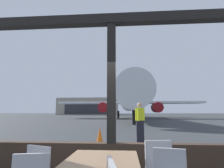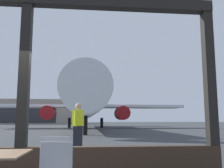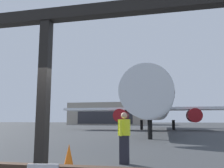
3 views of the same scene
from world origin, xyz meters
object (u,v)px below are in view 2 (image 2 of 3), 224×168
(airplane, at_px, (86,103))
(distant_hangar, at_px, (31,112))
(traffic_cone, at_px, (22,147))
(ground_crew_worker, at_px, (78,127))
(cafe_chair_window_right, at_px, (55,165))

(airplane, relative_size, distant_hangar, 1.49)
(airplane, xyz_separation_m, traffic_cone, (-1.89, -26.64, -3.07))
(airplane, xyz_separation_m, distant_hangar, (-17.06, 46.58, 0.11))
(ground_crew_worker, xyz_separation_m, traffic_cone, (-1.67, -0.82, -0.56))
(ground_crew_worker, distance_m, traffic_cone, 1.94)
(cafe_chair_window_right, bearing_deg, ground_crew_worker, 88.59)
(cafe_chair_window_right, distance_m, distant_hangar, 79.68)
(airplane, distance_m, ground_crew_worker, 25.94)
(airplane, bearing_deg, distant_hangar, 110.11)
(ground_crew_worker, height_order, traffic_cone, ground_crew_worker)
(cafe_chair_window_right, xyz_separation_m, ground_crew_worker, (0.13, 5.46, 0.35))
(ground_crew_worker, bearing_deg, airplane, 89.52)
(cafe_chair_window_right, height_order, distant_hangar, distant_hangar)
(cafe_chair_window_right, relative_size, distant_hangar, 0.04)
(airplane, distance_m, traffic_cone, 26.88)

